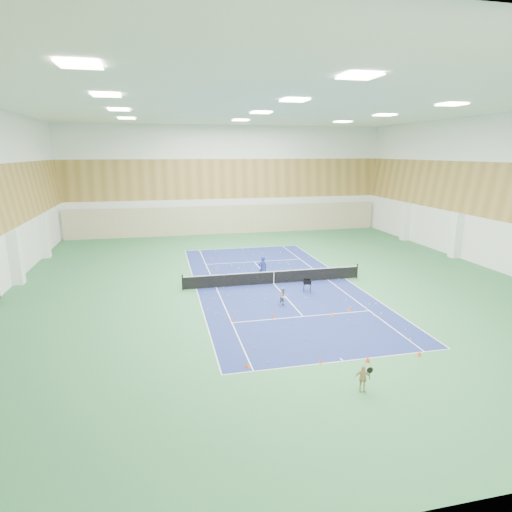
# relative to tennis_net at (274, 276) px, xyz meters

# --- Properties ---
(ground) EXTENTS (40.00, 40.00, 0.00)m
(ground) POSITION_rel_tennis_net_xyz_m (0.00, 0.00, -0.55)
(ground) COLOR #2F6F40
(ground) RESTS_ON ground
(room_shell) EXTENTS (36.00, 40.00, 12.00)m
(room_shell) POSITION_rel_tennis_net_xyz_m (0.00, 0.00, 5.45)
(room_shell) COLOR white
(room_shell) RESTS_ON ground
(wood_cladding) EXTENTS (36.00, 40.00, 8.00)m
(wood_cladding) POSITION_rel_tennis_net_xyz_m (0.00, 0.00, 7.45)
(wood_cladding) COLOR #A47C3C
(wood_cladding) RESTS_ON room_shell
(ceiling_light_grid) EXTENTS (21.40, 25.40, 0.06)m
(ceiling_light_grid) POSITION_rel_tennis_net_xyz_m (0.00, 0.00, 11.37)
(ceiling_light_grid) COLOR white
(ceiling_light_grid) RESTS_ON room_shell
(court_surface) EXTENTS (10.97, 23.77, 0.01)m
(court_surface) POSITION_rel_tennis_net_xyz_m (0.00, 0.00, -0.55)
(court_surface) COLOR navy
(court_surface) RESTS_ON ground
(tennis_balls_scatter) EXTENTS (10.57, 22.77, 0.07)m
(tennis_balls_scatter) POSITION_rel_tennis_net_xyz_m (0.00, 0.00, -0.50)
(tennis_balls_scatter) COLOR #C2D724
(tennis_balls_scatter) RESTS_ON ground
(tennis_net) EXTENTS (12.80, 0.10, 1.10)m
(tennis_net) POSITION_rel_tennis_net_xyz_m (0.00, 0.00, 0.00)
(tennis_net) COLOR black
(tennis_net) RESTS_ON ground
(back_curtain) EXTENTS (35.40, 0.16, 3.20)m
(back_curtain) POSITION_rel_tennis_net_xyz_m (0.00, 19.75, 1.05)
(back_curtain) COLOR #C6B793
(back_curtain) RESTS_ON ground
(coach) EXTENTS (0.67, 0.45, 1.80)m
(coach) POSITION_rel_tennis_net_xyz_m (-0.57, 1.04, 0.35)
(coach) COLOR navy
(coach) RESTS_ON ground
(child_court) EXTENTS (0.68, 0.60, 1.16)m
(child_court) POSITION_rel_tennis_net_xyz_m (-0.60, -4.43, 0.03)
(child_court) COLOR gray
(child_court) RESTS_ON ground
(child_apron) EXTENTS (0.69, 0.45, 1.09)m
(child_apron) POSITION_rel_tennis_net_xyz_m (-0.29, -14.31, -0.00)
(child_apron) COLOR tan
(child_apron) RESTS_ON ground
(ball_cart) EXTENTS (0.63, 0.63, 0.90)m
(ball_cart) POSITION_rel_tennis_net_xyz_m (1.68, -2.32, -0.10)
(ball_cart) COLOR black
(ball_cart) RESTS_ON ground
(cone_svc_a) EXTENTS (0.17, 0.17, 0.19)m
(cone_svc_a) POSITION_rel_tennis_net_xyz_m (-4.05, -6.07, -0.45)
(cone_svc_a) COLOR red
(cone_svc_a) RESTS_ON ground
(cone_svc_b) EXTENTS (0.18, 0.18, 0.20)m
(cone_svc_b) POSITION_rel_tennis_net_xyz_m (-1.69, -6.16, -0.45)
(cone_svc_b) COLOR #E64D0C
(cone_svc_b) RESTS_ON ground
(cone_svc_c) EXTENTS (0.22, 0.22, 0.24)m
(cone_svc_c) POSITION_rel_tennis_net_xyz_m (1.65, -6.64, -0.43)
(cone_svc_c) COLOR orange
(cone_svc_c) RESTS_ON ground
(cone_svc_d) EXTENTS (0.22, 0.22, 0.25)m
(cone_svc_d) POSITION_rel_tennis_net_xyz_m (2.99, -6.06, -0.43)
(cone_svc_d) COLOR orange
(cone_svc_d) RESTS_ON ground
(cone_base_a) EXTENTS (0.20, 0.20, 0.22)m
(cone_base_a) POSITION_rel_tennis_net_xyz_m (-4.32, -11.47, -0.44)
(cone_base_a) COLOR #FF4E0D
(cone_base_a) RESTS_ON ground
(cone_base_b) EXTENTS (0.19, 0.19, 0.20)m
(cone_base_b) POSITION_rel_tennis_net_xyz_m (-1.06, -11.82, -0.45)
(cone_base_b) COLOR #ED5D0C
(cone_base_b) RESTS_ON ground
(cone_base_c) EXTENTS (0.22, 0.22, 0.24)m
(cone_base_c) POSITION_rel_tennis_net_xyz_m (1.06, -12.16, -0.43)
(cone_base_c) COLOR #F03F0C
(cone_base_c) RESTS_ON ground
(cone_base_d) EXTENTS (0.21, 0.21, 0.23)m
(cone_base_d) POSITION_rel_tennis_net_xyz_m (3.64, -12.16, -0.43)
(cone_base_d) COLOR #DF560B
(cone_base_d) RESTS_ON ground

